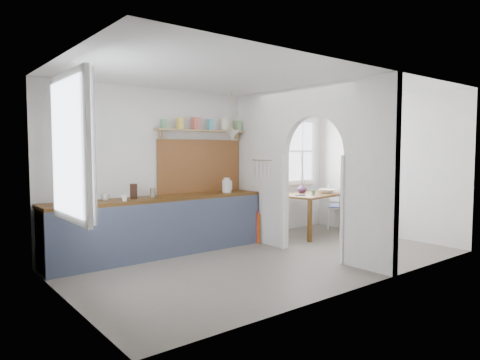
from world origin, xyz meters
TOP-DOWN VIEW (x-y plane):
  - floor at (0.00, 0.00)m, footprint 5.80×3.20m
  - ceiling at (0.00, 0.00)m, footprint 5.80×3.20m
  - walls at (0.00, 0.00)m, footprint 5.81×3.21m
  - partition at (0.70, 0.06)m, footprint 0.12×3.20m
  - kitchen_window at (-2.87, 0.00)m, footprint 0.10×1.16m
  - nook_window at (1.80, 1.56)m, footprint 1.76×0.10m
  - counter at (-1.13, 1.33)m, footprint 3.50×0.60m
  - sink at (-2.43, 1.30)m, footprint 0.40×0.40m
  - backsplash at (-0.20, 1.58)m, footprint 1.65×0.03m
  - shelf at (-0.20, 1.49)m, footprint 1.75×0.20m
  - pendant_lamp at (0.15, 1.15)m, footprint 0.26×0.26m
  - utensil_rail at (0.61, 0.90)m, footprint 0.02×0.50m
  - dining_table at (1.87, 0.94)m, footprint 1.39×1.04m
  - chair_left at (0.92, 1.02)m, footprint 0.49×0.49m
  - chair_right at (2.82, 0.98)m, footprint 0.56×0.56m
  - kettle at (0.12, 1.25)m, footprint 0.25×0.22m
  - mug_a at (-1.77, 1.14)m, footprint 0.10×0.10m
  - mug_b at (-1.96, 1.38)m, footprint 0.13×0.13m
  - knife_block at (-1.53, 1.36)m, footprint 0.14×0.17m
  - jar at (-1.22, 1.36)m, footprint 0.09×0.09m
  - towel_magenta at (0.58, 0.99)m, footprint 0.02×0.03m
  - towel_orange at (0.58, 0.95)m, footprint 0.02×0.03m
  - bowl at (2.22, 0.83)m, footprint 0.40×0.40m
  - table_cup at (1.76, 0.76)m, footprint 0.12×0.12m
  - plate at (1.52, 0.86)m, footprint 0.25×0.25m
  - vase at (1.86, 1.15)m, footprint 0.23×0.23m

SIDE VIEW (x-z plane):
  - floor at x=0.00m, z-range -0.01..0.01m
  - towel_orange at x=0.58m, z-range -0.03..0.53m
  - towel_magenta at x=0.58m, z-range -0.01..0.56m
  - dining_table at x=1.87m, z-range 0.00..0.79m
  - chair_left at x=0.92m, z-range 0.00..0.82m
  - counter at x=-1.13m, z-range 0.01..0.91m
  - chair_right at x=2.82m, z-range 0.00..0.92m
  - plate at x=1.52m, z-range 0.79..0.81m
  - bowl at x=2.22m, z-range 0.79..0.87m
  - table_cup at x=1.76m, z-range 0.79..0.88m
  - vase at x=1.86m, z-range 0.79..0.98m
  - sink at x=-2.43m, z-range 0.88..0.90m
  - mug_a at x=-1.77m, z-range 0.90..0.99m
  - mug_b at x=-1.96m, z-range 0.90..1.00m
  - jar at x=-1.22m, z-range 0.90..1.04m
  - knife_block at x=-1.53m, z-range 0.90..1.12m
  - kettle at x=0.12m, z-range 0.90..1.15m
  - walls at x=0.00m, z-range 0.00..2.60m
  - backsplash at x=-0.20m, z-range 0.90..1.80m
  - utensil_rail at x=0.61m, z-range 1.44..1.46m
  - partition at x=0.70m, z-range 0.15..2.75m
  - nook_window at x=1.80m, z-range 0.95..2.25m
  - kitchen_window at x=-2.87m, z-range 0.90..2.40m
  - pendant_lamp at x=0.15m, z-range 1.80..1.96m
  - shelf at x=-0.20m, z-range 1.89..2.10m
  - ceiling at x=0.00m, z-range 2.60..2.60m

